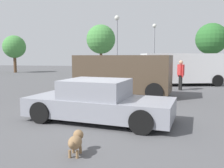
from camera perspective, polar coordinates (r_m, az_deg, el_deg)
ground_plane at (r=7.69m, az=-3.71°, el=-8.15°), size 80.00×80.00×0.00m
sedan_foreground at (r=7.32m, az=-3.24°, el=-4.26°), size 4.63×2.44×1.26m
dog at (r=4.96m, az=-8.59°, el=-13.23°), size 0.29×0.66×0.45m
van_white at (r=17.11m, az=16.16°, el=3.67°), size 5.67×3.48×2.14m
suv_dark at (r=11.91m, az=2.55°, el=2.45°), size 4.86×2.60×2.01m
pedestrian at (r=14.41m, az=16.01°, el=2.66°), size 0.38×0.53×1.73m
light_post_near at (r=22.20m, az=1.17°, el=11.57°), size 0.44×0.44×5.62m
light_post_mid at (r=27.69m, az=10.00°, el=10.41°), size 0.44×0.44×5.56m
tree_back_left at (r=28.22m, az=22.54°, el=9.84°), size 3.33×3.33×5.49m
tree_back_center at (r=27.72m, az=-2.65°, el=10.55°), size 3.29×3.29×5.54m
tree_back_right at (r=31.47m, az=-22.21°, el=8.16°), size 2.71×2.71×4.46m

